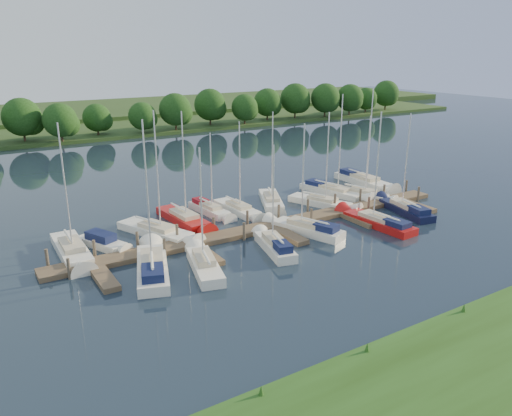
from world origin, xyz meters
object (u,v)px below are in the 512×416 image
sailboat_n_0 (73,252)px  sailboat_s_2 (274,247)px  motorboat (103,243)px  sailboat_n_5 (239,210)px  dock (275,228)px

sailboat_n_0 → sailboat_s_2: (14.20, -7.55, 0.07)m
sailboat_n_0 → sailboat_s_2: 16.09m
sailboat_n_0 → motorboat: bearing=-167.7°
sailboat_n_5 → sailboat_s_2: 10.23m
dock → sailboat_s_2: (-2.66, -3.88, 0.14)m
dock → sailboat_n_5: 6.09m
motorboat → sailboat_s_2: (11.67, -8.05, 0.01)m
dock → motorboat: bearing=163.8°
dock → motorboat: motorboat is taller
sailboat_n_5 → sailboat_s_2: sailboat_n_5 is taller
dock → sailboat_s_2: size_ratio=4.41×
sailboat_s_2 → sailboat_n_0: bearing=165.4°
motorboat → sailboat_s_2: 14.18m
sailboat_n_5 → sailboat_n_0: bearing=4.9°
sailboat_n_0 → motorboat: sailboat_n_0 is taller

